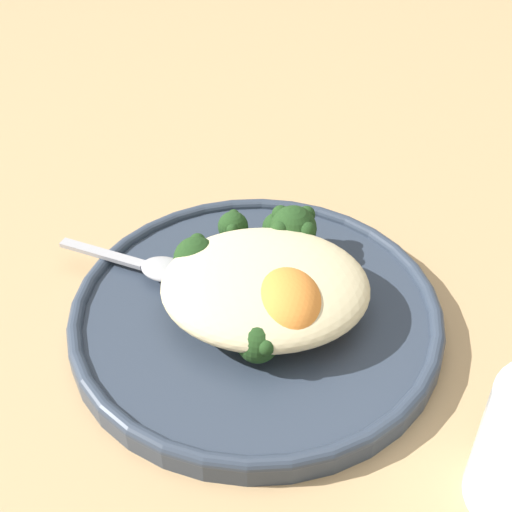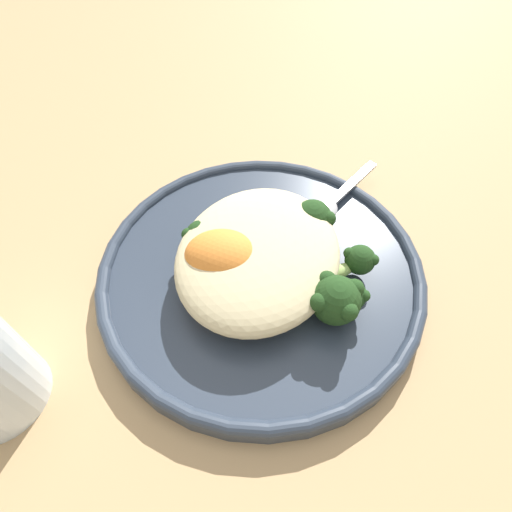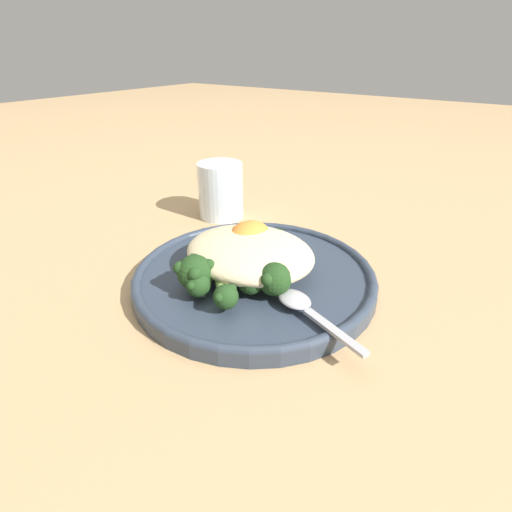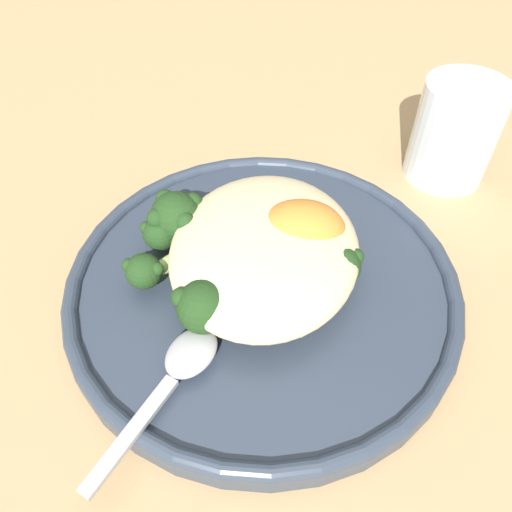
% 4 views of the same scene
% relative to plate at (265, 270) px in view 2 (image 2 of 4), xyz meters
% --- Properties ---
extents(ground_plane, '(4.00, 4.00, 0.00)m').
position_rel_plate_xyz_m(ground_plane, '(-0.01, -0.00, -0.01)').
color(ground_plane, tan).
extents(plate, '(0.29, 0.29, 0.02)m').
position_rel_plate_xyz_m(plate, '(0.00, 0.00, 0.00)').
color(plate, '#2D3847').
rests_on(plate, ground_plane).
extents(quinoa_mound, '(0.16, 0.14, 0.04)m').
position_rel_plate_xyz_m(quinoa_mound, '(0.01, -0.01, 0.03)').
color(quinoa_mound, beige).
rests_on(quinoa_mound, plate).
extents(broccoli_stalk_0, '(0.04, 0.10, 0.04)m').
position_rel_plate_xyz_m(broccoli_stalk_0, '(0.03, 0.06, 0.03)').
color(broccoli_stalk_0, '#9EBC66').
rests_on(broccoli_stalk_0, plate).
extents(broccoli_stalk_1, '(0.05, 0.09, 0.03)m').
position_rel_plate_xyz_m(broccoli_stalk_1, '(0.02, 0.06, 0.02)').
color(broccoli_stalk_1, '#9EBC66').
rests_on(broccoli_stalk_1, plate).
extents(broccoli_stalk_2, '(0.09, 0.09, 0.03)m').
position_rel_plate_xyz_m(broccoli_stalk_2, '(-0.00, 0.06, 0.02)').
color(broccoli_stalk_2, '#9EBC66').
rests_on(broccoli_stalk_2, plate).
extents(broccoli_stalk_3, '(0.10, 0.05, 0.03)m').
position_rel_plate_xyz_m(broccoli_stalk_3, '(-0.01, 0.03, 0.02)').
color(broccoli_stalk_3, '#9EBC66').
rests_on(broccoli_stalk_3, plate).
extents(broccoli_stalk_4, '(0.12, 0.04, 0.04)m').
position_rel_plate_xyz_m(broccoli_stalk_4, '(-0.03, 0.03, 0.03)').
color(broccoli_stalk_4, '#9EBC66').
rests_on(broccoli_stalk_4, plate).
extents(broccoli_stalk_5, '(0.09, 0.07, 0.03)m').
position_rel_plate_xyz_m(broccoli_stalk_5, '(-0.01, -0.01, 0.03)').
color(broccoli_stalk_5, '#9EBC66').
rests_on(broccoli_stalk_5, plate).
extents(broccoli_stalk_6, '(0.06, 0.07, 0.04)m').
position_rel_plate_xyz_m(broccoli_stalk_6, '(0.01, -0.02, 0.03)').
color(broccoli_stalk_6, '#9EBC66').
rests_on(broccoli_stalk_6, plate).
extents(broccoli_stalk_7, '(0.06, 0.10, 0.03)m').
position_rel_plate_xyz_m(broccoli_stalk_7, '(0.01, -0.05, 0.02)').
color(broccoli_stalk_7, '#9EBC66').
rests_on(broccoli_stalk_7, plate).
extents(sweet_potato_chunk_0, '(0.08, 0.08, 0.03)m').
position_rel_plate_xyz_m(sweet_potato_chunk_0, '(0.05, -0.02, 0.02)').
color(sweet_potato_chunk_0, orange).
rests_on(sweet_potato_chunk_0, plate).
extents(sweet_potato_chunk_1, '(0.07, 0.08, 0.05)m').
position_rel_plate_xyz_m(sweet_potato_chunk_1, '(0.02, -0.03, 0.03)').
color(sweet_potato_chunk_1, orange).
rests_on(sweet_potato_chunk_1, plate).
extents(sweet_potato_chunk_2, '(0.07, 0.06, 0.03)m').
position_rel_plate_xyz_m(sweet_potato_chunk_2, '(0.04, -0.02, 0.03)').
color(sweet_potato_chunk_2, orange).
rests_on(sweet_potato_chunk_2, plate).
extents(spoon, '(0.12, 0.06, 0.01)m').
position_rel_plate_xyz_m(spoon, '(-0.09, 0.03, 0.01)').
color(spoon, '#A3A3A8').
rests_on(spoon, plate).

